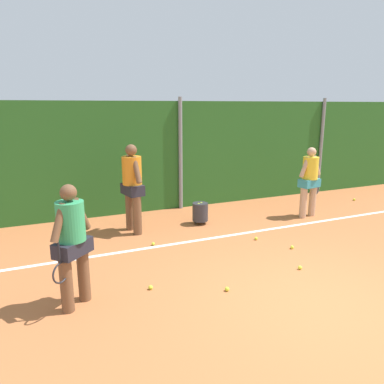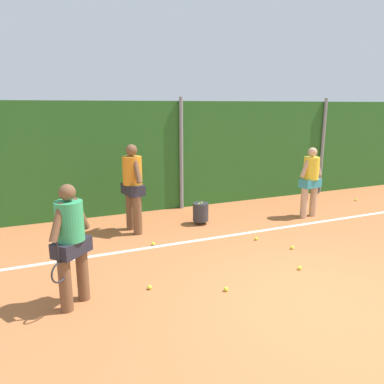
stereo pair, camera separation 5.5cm
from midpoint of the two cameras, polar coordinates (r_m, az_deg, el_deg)
name	(u,v)px [view 2 (the right image)]	position (r m, az deg, el deg)	size (l,w,h in m)	color
ground_plane	(257,261)	(6.70, 10.37, -10.56)	(24.81, 24.81, 0.00)	#B76638
hedge_fence_backdrop	(179,155)	(9.71, -1.89, 5.72)	(16.12, 0.25, 2.80)	#286023
fence_post_center	(181,154)	(9.54, -1.51, 5.90)	(0.10, 0.10, 2.90)	gray
fence_post_right	(322,147)	(12.02, 19.80, 6.67)	(0.10, 0.10, 2.90)	gray
court_baseline_paint	(223,237)	(7.76, 4.99, -6.93)	(11.78, 0.10, 0.01)	white
player_foreground_near	(71,240)	(5.13, -18.07, -7.07)	(0.58, 0.61, 1.71)	brown
player_midcourt	(311,179)	(9.30, 18.16, 1.98)	(0.78, 0.37, 1.72)	tan
player_backcourt_far	(133,184)	(7.85, -9.03, 1.30)	(0.42, 0.79, 1.90)	brown
ball_hopper	(201,212)	(8.46, 1.54, -3.10)	(0.36, 0.36, 0.51)	#2D2D33
tennis_ball_0	(153,244)	(7.31, -5.85, -8.02)	(0.07, 0.07, 0.07)	#CCDB33
tennis_ball_1	(150,287)	(5.70, -6.35, -14.54)	(0.07, 0.07, 0.07)	#CCDB33
tennis_ball_2	(256,239)	(7.65, 10.18, -7.16)	(0.07, 0.07, 0.07)	#CCDB33
tennis_ball_3	(226,289)	(5.64, 5.62, -14.83)	(0.07, 0.07, 0.07)	#CCDB33
tennis_ball_4	(300,268)	(6.52, 16.67, -11.28)	(0.07, 0.07, 0.07)	#CCDB33
tennis_ball_5	(356,200)	(11.56, 24.27, -1.12)	(0.07, 0.07, 0.07)	#CCDB33
tennis_ball_6	(292,247)	(7.35, 15.56, -8.33)	(0.07, 0.07, 0.07)	#CCDB33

